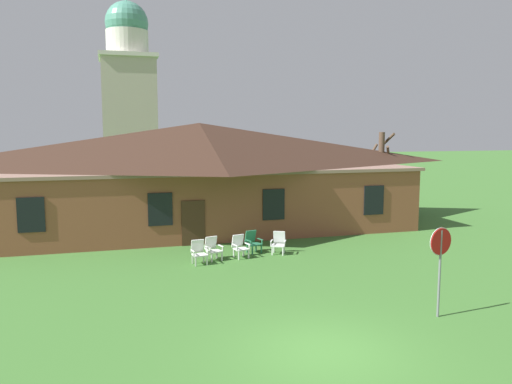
{
  "coord_description": "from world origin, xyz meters",
  "views": [
    {
      "loc": [
        -4.8,
        -10.65,
        5.31
      ],
      "look_at": [
        0.53,
        7.73,
        2.96
      ],
      "focal_mm": 35.35,
      "sensor_mm": 36.0,
      "label": 1
    }
  ],
  "objects_px": {
    "lawn_chair_by_porch": "(199,251)",
    "lawn_chair_left_end": "(240,246)",
    "lawn_chair_near_door": "(213,248)",
    "lawn_chair_middle": "(253,241)",
    "stop_sign": "(440,253)",
    "lawn_chair_right_end": "(279,242)"
  },
  "relations": [
    {
      "from": "lawn_chair_left_end",
      "to": "lawn_chair_middle",
      "type": "relative_size",
      "value": 1.0
    },
    {
      "from": "lawn_chair_by_porch",
      "to": "lawn_chair_left_end",
      "type": "height_order",
      "value": "same"
    },
    {
      "from": "lawn_chair_by_porch",
      "to": "lawn_chair_middle",
      "type": "relative_size",
      "value": 1.0
    },
    {
      "from": "lawn_chair_middle",
      "to": "lawn_chair_near_door",
      "type": "bearing_deg",
      "value": -158.36
    },
    {
      "from": "lawn_chair_right_end",
      "to": "lawn_chair_left_end",
      "type": "bearing_deg",
      "value": -173.66
    },
    {
      "from": "lawn_chair_near_door",
      "to": "lawn_chair_by_porch",
      "type": "bearing_deg",
      "value": -145.71
    },
    {
      "from": "lawn_chair_near_door",
      "to": "lawn_chair_middle",
      "type": "distance_m",
      "value": 2.07
    },
    {
      "from": "stop_sign",
      "to": "lawn_chair_near_door",
      "type": "distance_m",
      "value": 9.57
    },
    {
      "from": "lawn_chair_left_end",
      "to": "stop_sign",
      "type": "bearing_deg",
      "value": -65.19
    },
    {
      "from": "lawn_chair_right_end",
      "to": "lawn_chair_near_door",
      "type": "bearing_deg",
      "value": -175.03
    },
    {
      "from": "lawn_chair_by_porch",
      "to": "lawn_chair_near_door",
      "type": "bearing_deg",
      "value": 34.29
    },
    {
      "from": "lawn_chair_by_porch",
      "to": "lawn_chair_left_end",
      "type": "relative_size",
      "value": 1.0
    },
    {
      "from": "lawn_chair_middle",
      "to": "lawn_chair_right_end",
      "type": "xyz_separation_m",
      "value": [
        1.03,
        -0.51,
        0.0
      ]
    },
    {
      "from": "lawn_chair_by_porch",
      "to": "lawn_chair_near_door",
      "type": "xyz_separation_m",
      "value": [
        0.66,
        0.45,
        0.0
      ]
    },
    {
      "from": "lawn_chair_left_end",
      "to": "lawn_chair_middle",
      "type": "bearing_deg",
      "value": 42.76
    },
    {
      "from": "lawn_chair_near_door",
      "to": "lawn_chair_left_end",
      "type": "height_order",
      "value": "same"
    },
    {
      "from": "lawn_chair_near_door",
      "to": "lawn_chair_left_end",
      "type": "bearing_deg",
      "value": 2.86
    },
    {
      "from": "stop_sign",
      "to": "lawn_chair_left_end",
      "type": "height_order",
      "value": "stop_sign"
    },
    {
      "from": "lawn_chair_middle",
      "to": "lawn_chair_right_end",
      "type": "height_order",
      "value": "same"
    },
    {
      "from": "lawn_chair_by_porch",
      "to": "lawn_chair_middle",
      "type": "distance_m",
      "value": 2.86
    },
    {
      "from": "lawn_chair_by_porch",
      "to": "lawn_chair_left_end",
      "type": "xyz_separation_m",
      "value": [
        1.82,
        0.51,
        0.0
      ]
    },
    {
      "from": "stop_sign",
      "to": "lawn_chair_by_porch",
      "type": "height_order",
      "value": "stop_sign"
    }
  ]
}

